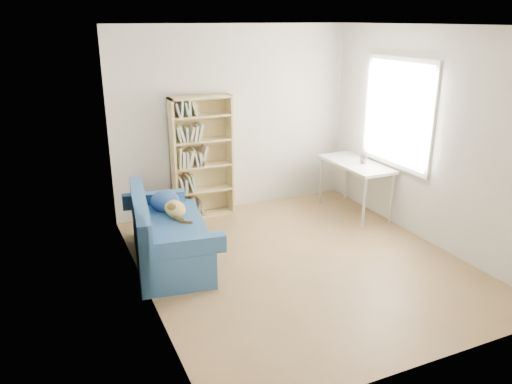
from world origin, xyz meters
The scene contains 6 objects.
ground centered at (0.00, 0.00, 0.00)m, with size 4.00×4.00×0.00m, color olive.
room_shell centered at (0.10, 0.03, 1.64)m, with size 3.54×4.04×2.62m.
sofa centered at (-1.37, 0.70, 0.31)m, with size 1.00×1.74×0.81m.
bookshelf centered at (-0.54, 1.85, 0.78)m, with size 0.85×0.26×1.69m.
desk centered at (1.46, 1.06, 0.67)m, with size 0.55×1.19×0.75m.
pen_cup centered at (1.52, 0.99, 0.81)m, with size 0.09×0.09×0.17m.
Camera 1 is at (-2.58, -4.52, 2.67)m, focal length 35.00 mm.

